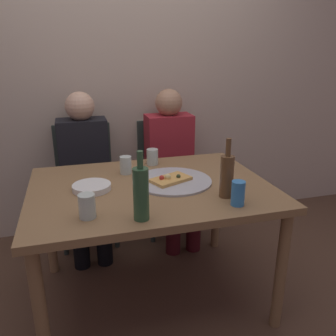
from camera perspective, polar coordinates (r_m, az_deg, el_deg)
ground_plane at (r=2.29m, az=-2.56°, el=-20.17°), size 8.00×8.00×0.00m
back_wall at (r=2.83m, az=-8.12°, el=15.78°), size 6.00×0.10×2.60m
dining_table at (r=1.95m, az=-2.84°, el=-5.07°), size 1.31×0.97×0.73m
pizza_tray at (r=1.96m, az=0.79°, el=-2.12°), size 0.44×0.44×0.01m
pizza_slice_last at (r=1.94m, az=0.37°, el=-1.84°), size 0.25×0.21×0.05m
wine_bottle at (r=1.75m, az=9.72°, el=-1.16°), size 0.07×0.07×0.31m
beer_bottle at (r=1.50m, az=-4.50°, el=-4.13°), size 0.07×0.07×0.31m
tumbler_near at (r=2.10m, az=-7.02°, el=0.49°), size 0.07×0.07×0.11m
tumbler_far at (r=2.25m, az=-2.60°, el=1.86°), size 0.08×0.08×0.10m
wine_glass at (r=1.58m, az=-13.26°, el=-6.17°), size 0.08×0.08×0.11m
soda_can at (r=1.69m, az=11.52°, el=-4.12°), size 0.07×0.07×0.12m
plate_stack at (r=1.89m, az=-12.52°, el=-3.10°), size 0.21×0.21×0.03m
chair_left at (r=2.78m, az=-13.54°, el=-1.19°), size 0.44×0.44×0.90m
chair_right at (r=2.88m, az=-0.20°, el=0.02°), size 0.44×0.44×0.90m
guest_in_sweater at (r=2.60m, az=-13.58°, el=0.35°), size 0.36×0.56×1.17m
guest_in_beanie at (r=2.70m, az=0.66°, el=1.58°), size 0.36×0.56×1.17m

